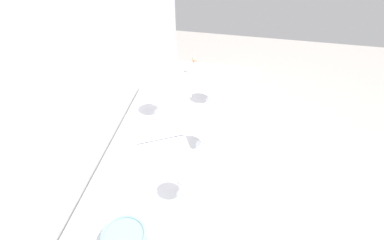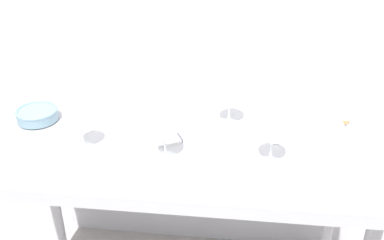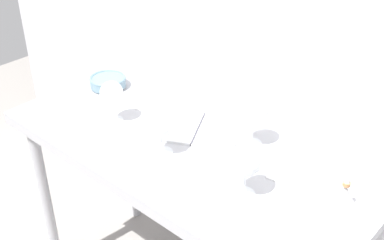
{
  "view_description": "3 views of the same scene",
  "coord_description": "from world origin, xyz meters",
  "px_view_note": "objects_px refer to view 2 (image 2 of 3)",
  "views": [
    {
      "loc": [
        -1.11,
        -0.25,
        1.98
      ],
      "look_at": [
        0.02,
        -0.04,
        1.0
      ],
      "focal_mm": 31.09,
      "sensor_mm": 36.0,
      "label": 1
    },
    {
      "loc": [
        0.2,
        -1.37,
        1.77
      ],
      "look_at": [
        0.05,
        -0.01,
        0.99
      ],
      "focal_mm": 42.94,
      "sensor_mm": 36.0,
      "label": 2
    },
    {
      "loc": [
        0.99,
        -1.1,
        1.9
      ],
      "look_at": [
        0.01,
        0.01,
        1.0
      ],
      "focal_mm": 46.06,
      "sensor_mm": 36.0,
      "label": 3
    }
  ],
  "objects_px": {
    "wine_glass_near_center": "(164,129)",
    "tasting_sheet_lower": "(101,113)",
    "wine_glass_near_right": "(273,130)",
    "open_notebook": "(173,127)",
    "decanter_funnel": "(344,133)",
    "wine_glass_far_right": "(230,94)",
    "tasting_bowl": "(37,114)",
    "wine_glass_near_left": "(80,118)",
    "tasting_sheet_upper": "(285,128)"
  },
  "relations": [
    {
      "from": "tasting_sheet_lower",
      "to": "decanter_funnel",
      "type": "bearing_deg",
      "value": -41.21
    },
    {
      "from": "wine_glass_near_right",
      "to": "tasting_sheet_upper",
      "type": "bearing_deg",
      "value": 74.73
    },
    {
      "from": "wine_glass_near_right",
      "to": "tasting_sheet_upper",
      "type": "relative_size",
      "value": 0.84
    },
    {
      "from": "wine_glass_near_right",
      "to": "tasting_sheet_lower",
      "type": "bearing_deg",
      "value": 157.22
    },
    {
      "from": "wine_glass_near_right",
      "to": "tasting_bowl",
      "type": "distance_m",
      "value": 0.9
    },
    {
      "from": "wine_glass_near_left",
      "to": "open_notebook",
      "type": "xyz_separation_m",
      "value": [
        0.29,
        0.17,
        -0.12
      ]
    },
    {
      "from": "wine_glass_near_center",
      "to": "tasting_sheet_lower",
      "type": "height_order",
      "value": "wine_glass_near_center"
    },
    {
      "from": "decanter_funnel",
      "to": "wine_glass_near_left",
      "type": "bearing_deg",
      "value": -171.95
    },
    {
      "from": "wine_glass_far_right",
      "to": "wine_glass_near_left",
      "type": "bearing_deg",
      "value": -155.57
    },
    {
      "from": "wine_glass_near_right",
      "to": "tasting_bowl",
      "type": "height_order",
      "value": "wine_glass_near_right"
    },
    {
      "from": "wine_glass_near_center",
      "to": "wine_glass_near_right",
      "type": "xyz_separation_m",
      "value": [
        0.35,
        0.01,
        0.01
      ]
    },
    {
      "from": "wine_glass_near_left",
      "to": "tasting_sheet_upper",
      "type": "distance_m",
      "value": 0.74
    },
    {
      "from": "tasting_sheet_upper",
      "to": "decanter_funnel",
      "type": "relative_size",
      "value": 1.62
    },
    {
      "from": "wine_glass_far_right",
      "to": "wine_glass_near_right",
      "type": "xyz_separation_m",
      "value": [
        0.15,
        -0.24,
        -0.0
      ]
    },
    {
      "from": "wine_glass_far_right",
      "to": "open_notebook",
      "type": "distance_m",
      "value": 0.24
    },
    {
      "from": "wine_glass_near_center",
      "to": "tasting_sheet_lower",
      "type": "xyz_separation_m",
      "value": [
        -0.3,
        0.28,
        -0.11
      ]
    },
    {
      "from": "wine_glass_near_left",
      "to": "decanter_funnel",
      "type": "bearing_deg",
      "value": 8.05
    },
    {
      "from": "wine_glass_far_right",
      "to": "tasting_sheet_upper",
      "type": "bearing_deg",
      "value": -3.45
    },
    {
      "from": "wine_glass_near_center",
      "to": "wine_glass_near_left",
      "type": "bearing_deg",
      "value": 174.25
    },
    {
      "from": "tasting_bowl",
      "to": "wine_glass_near_center",
      "type": "bearing_deg",
      "value": -20.55
    },
    {
      "from": "open_notebook",
      "to": "decanter_funnel",
      "type": "bearing_deg",
      "value": -31.39
    },
    {
      "from": "wine_glass_near_center",
      "to": "tasting_sheet_upper",
      "type": "distance_m",
      "value": 0.49
    },
    {
      "from": "decanter_funnel",
      "to": "tasting_bowl",
      "type": "bearing_deg",
      "value": 177.93
    },
    {
      "from": "open_notebook",
      "to": "tasting_bowl",
      "type": "relative_size",
      "value": 2.36
    },
    {
      "from": "wine_glass_near_center",
      "to": "wine_glass_near_right",
      "type": "height_order",
      "value": "wine_glass_near_right"
    },
    {
      "from": "wine_glass_near_right",
      "to": "tasting_sheet_lower",
      "type": "distance_m",
      "value": 0.72
    },
    {
      "from": "wine_glass_near_left",
      "to": "decanter_funnel",
      "type": "xyz_separation_m",
      "value": [
        0.9,
        0.13,
        -0.08
      ]
    },
    {
      "from": "wine_glass_near_left",
      "to": "wine_glass_near_right",
      "type": "xyz_separation_m",
      "value": [
        0.64,
        -0.02,
        0.01
      ]
    },
    {
      "from": "wine_glass_far_right",
      "to": "wine_glass_near_center",
      "type": "bearing_deg",
      "value": -128.39
    },
    {
      "from": "wine_glass_far_right",
      "to": "tasting_bowl",
      "type": "xyz_separation_m",
      "value": [
        -0.73,
        -0.06,
        -0.1
      ]
    },
    {
      "from": "wine_glass_near_left",
      "to": "tasting_sheet_upper",
      "type": "xyz_separation_m",
      "value": [
        0.7,
        0.21,
        -0.12
      ]
    },
    {
      "from": "tasting_bowl",
      "to": "decanter_funnel",
      "type": "xyz_separation_m",
      "value": [
        1.13,
        -0.04,
        0.02
      ]
    },
    {
      "from": "wine_glass_near_center",
      "to": "open_notebook",
      "type": "bearing_deg",
      "value": 91.45
    },
    {
      "from": "tasting_sheet_upper",
      "to": "open_notebook",
      "type": "bearing_deg",
      "value": 175.12
    },
    {
      "from": "wine_glass_near_left",
      "to": "open_notebook",
      "type": "distance_m",
      "value": 0.35
    },
    {
      "from": "decanter_funnel",
      "to": "open_notebook",
      "type": "bearing_deg",
      "value": 176.06
    },
    {
      "from": "wine_glass_near_center",
      "to": "tasting_bowl",
      "type": "relative_size",
      "value": 1.03
    },
    {
      "from": "wine_glass_far_right",
      "to": "wine_glass_near_left",
      "type": "distance_m",
      "value": 0.54
    },
    {
      "from": "wine_glass_near_left",
      "to": "tasting_sheet_lower",
      "type": "bearing_deg",
      "value": 92.81
    },
    {
      "from": "wine_glass_near_left",
      "to": "tasting_bowl",
      "type": "bearing_deg",
      "value": 144.37
    },
    {
      "from": "wine_glass_far_right",
      "to": "wine_glass_near_center",
      "type": "xyz_separation_m",
      "value": [
        -0.2,
        -0.25,
        -0.01
      ]
    },
    {
      "from": "wine_glass_near_left",
      "to": "open_notebook",
      "type": "height_order",
      "value": "wine_glass_near_left"
    },
    {
      "from": "open_notebook",
      "to": "decanter_funnel",
      "type": "relative_size",
      "value": 2.87
    },
    {
      "from": "wine_glass_near_center",
      "to": "tasting_sheet_lower",
      "type": "distance_m",
      "value": 0.43
    },
    {
      "from": "wine_glass_near_right",
      "to": "tasting_sheet_upper",
      "type": "xyz_separation_m",
      "value": [
        0.06,
        0.23,
        -0.12
      ]
    },
    {
      "from": "open_notebook",
      "to": "tasting_sheet_lower",
      "type": "bearing_deg",
      "value": 136.76
    },
    {
      "from": "wine_glass_near_right",
      "to": "tasting_sheet_upper",
      "type": "height_order",
      "value": "wine_glass_near_right"
    },
    {
      "from": "wine_glass_near_center",
      "to": "tasting_bowl",
      "type": "distance_m",
      "value": 0.57
    },
    {
      "from": "wine_glass_near_center",
      "to": "wine_glass_near_right",
      "type": "bearing_deg",
      "value": 1.54
    },
    {
      "from": "wine_glass_near_right",
      "to": "tasting_bowl",
      "type": "relative_size",
      "value": 1.12
    }
  ]
}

